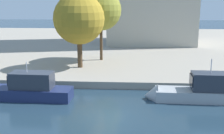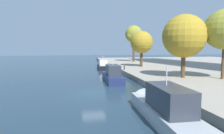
% 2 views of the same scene
% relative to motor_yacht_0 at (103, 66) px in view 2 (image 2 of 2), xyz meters
% --- Properties ---
extents(ground_plane, '(220.00, 220.00, 0.00)m').
position_rel_motor_yacht_0_xyz_m(ground_plane, '(24.40, -4.44, -0.58)').
color(ground_plane, '#1E3342').
extents(motor_yacht_0, '(8.00, 2.57, 3.94)m').
position_rel_motor_yacht_0_xyz_m(motor_yacht_0, '(0.00, 0.00, 0.00)').
color(motor_yacht_0, black).
rests_on(motor_yacht_0, ground_plane).
extents(motor_yacht_1, '(9.43, 2.53, 4.18)m').
position_rel_motor_yacht_0_xyz_m(motor_yacht_1, '(16.42, -0.86, 0.14)').
color(motor_yacht_1, navy).
rests_on(motor_yacht_1, ground_plane).
extents(motor_yacht_2, '(10.10, 2.57, 4.60)m').
position_rel_motor_yacht_0_xyz_m(motor_yacht_2, '(32.70, -0.39, 0.14)').
color(motor_yacht_2, '#9EA3A8').
rests_on(motor_yacht_2, ground_plane).
extents(mooring_bollard_0, '(0.25, 0.25, 0.84)m').
position_rel_motor_yacht_0_xyz_m(mooring_bollard_0, '(9.50, 2.88, 0.64)').
color(mooring_bollard_0, '#2D2D33').
rests_on(mooring_bollard_0, dock_promenade).
extents(tree_0, '(6.08, 6.08, 8.91)m').
position_rel_motor_yacht_0_xyz_m(tree_0, '(20.05, 8.79, 6.24)').
color(tree_0, '#4C3823').
rests_on(tree_0, dock_promenade).
extents(tree_1, '(4.99, 4.99, 7.97)m').
position_rel_motor_yacht_0_xyz_m(tree_1, '(3.73, 8.34, 5.54)').
color(tree_1, '#4C3823').
rests_on(tree_1, dock_promenade).
extents(tree_3, '(5.42, 5.23, 10.98)m').
position_rel_motor_yacht_0_xyz_m(tree_3, '(-11.58, 11.19, 8.37)').
color(tree_3, '#4C3823').
rests_on(tree_3, dock_promenade).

